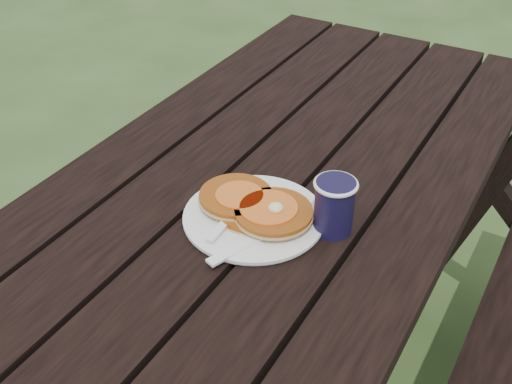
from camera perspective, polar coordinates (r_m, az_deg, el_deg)
The scene contains 6 objects.
picnic_table at distance 1.47m, azimuth -0.57°, elevation -12.45°, with size 1.36×1.80×0.75m.
plate at distance 1.15m, azimuth -0.18°, elevation -2.29°, with size 0.25×0.25×0.01m, color white.
pancake_stack at distance 1.15m, azimuth -0.05°, elevation -1.27°, with size 0.22×0.14×0.04m.
knife at distance 1.09m, azimuth -0.41°, elevation -4.34°, with size 0.02×0.18×0.01m, color white.
fork at distance 1.12m, azimuth -2.79°, elevation -2.76°, with size 0.03×0.16×0.01m, color white, non-canonical shape.
coffee_cup at distance 1.11m, azimuth 6.98°, elevation -0.99°, with size 0.08×0.08×0.10m.
Camera 1 is at (0.50, -0.85, 1.46)m, focal length 45.00 mm.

